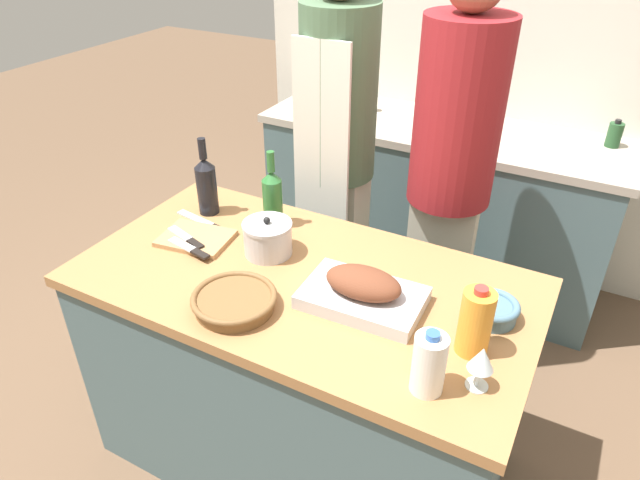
{
  "coord_description": "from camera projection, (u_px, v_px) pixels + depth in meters",
  "views": [
    {
      "loc": [
        0.78,
        -1.31,
        1.98
      ],
      "look_at": [
        0.0,
        0.12,
        0.96
      ],
      "focal_mm": 32.0,
      "sensor_mm": 36.0,
      "label": 1
    }
  ],
  "objects": [
    {
      "name": "ground_plane",
      "position": [
        306.0,
        450.0,
        2.35
      ],
      "size": [
        12.0,
        12.0,
        0.0
      ],
      "primitive_type": "plane",
      "color": "brown"
    },
    {
      "name": "kitchen_island",
      "position": [
        305.0,
        373.0,
        2.11
      ],
      "size": [
        1.52,
        0.81,
        0.88
      ],
      "color": "#4C666B",
      "rests_on": "ground_plane"
    },
    {
      "name": "back_counter",
      "position": [
        433.0,
        204.0,
        3.18
      ],
      "size": [
        1.89,
        0.6,
        0.91
      ],
      "color": "#4C666B",
      "rests_on": "ground_plane"
    },
    {
      "name": "back_wall",
      "position": [
        471.0,
        40.0,
        3.0
      ],
      "size": [
        2.39,
        0.1,
        2.55
      ],
      "color": "silver",
      "rests_on": "ground_plane"
    },
    {
      "name": "roasting_pan",
      "position": [
        363.0,
        291.0,
        1.74
      ],
      "size": [
        0.38,
        0.25,
        0.12
      ],
      "color": "#BCBCC1",
      "rests_on": "kitchen_island"
    },
    {
      "name": "wicker_basket",
      "position": [
        234.0,
        301.0,
        1.73
      ],
      "size": [
        0.26,
        0.26,
        0.05
      ],
      "color": "brown",
      "rests_on": "kitchen_island"
    },
    {
      "name": "cutting_board",
      "position": [
        196.0,
        238.0,
        2.07
      ],
      "size": [
        0.27,
        0.22,
        0.02
      ],
      "color": "#AD7F51",
      "rests_on": "kitchen_island"
    },
    {
      "name": "stock_pot",
      "position": [
        268.0,
        238.0,
        1.97
      ],
      "size": [
        0.17,
        0.17,
        0.14
      ],
      "color": "#B7B7BC",
      "rests_on": "kitchen_island"
    },
    {
      "name": "mixing_bowl",
      "position": [
        492.0,
        309.0,
        1.69
      ],
      "size": [
        0.16,
        0.16,
        0.06
      ],
      "color": "slate",
      "rests_on": "kitchen_island"
    },
    {
      "name": "juice_jug",
      "position": [
        475.0,
        322.0,
        1.54
      ],
      "size": [
        0.09,
        0.09,
        0.22
      ],
      "color": "orange",
      "rests_on": "kitchen_island"
    },
    {
      "name": "milk_jug",
      "position": [
        429.0,
        364.0,
        1.42
      ],
      "size": [
        0.09,
        0.09,
        0.19
      ],
      "color": "white",
      "rests_on": "kitchen_island"
    },
    {
      "name": "wine_bottle_green",
      "position": [
        206.0,
        184.0,
        2.19
      ],
      "size": [
        0.08,
        0.08,
        0.31
      ],
      "color": "black",
      "rests_on": "kitchen_island"
    },
    {
      "name": "wine_bottle_dark",
      "position": [
        272.0,
        197.0,
        2.11
      ],
      "size": [
        0.07,
        0.07,
        0.3
      ],
      "color": "#28662D",
      "rests_on": "kitchen_island"
    },
    {
      "name": "wine_glass_left",
      "position": [
        482.0,
        360.0,
        1.43
      ],
      "size": [
        0.07,
        0.07,
        0.13
      ],
      "color": "silver",
      "rests_on": "kitchen_island"
    },
    {
      "name": "knife_chef",
      "position": [
        207.0,
        224.0,
        2.17
      ],
      "size": [
        0.29,
        0.08,
        0.01
      ],
      "color": "#B7B7BC",
      "rests_on": "kitchen_island"
    },
    {
      "name": "knife_paring",
      "position": [
        187.0,
        238.0,
        2.05
      ],
      "size": [
        0.2,
        0.09,
        0.01
      ],
      "color": "#B7B7BC",
      "rests_on": "cutting_board"
    },
    {
      "name": "knife_bread",
      "position": [
        190.0,
        249.0,
        1.99
      ],
      "size": [
        0.2,
        0.06,
        0.01
      ],
      "color": "#B7B7BC",
      "rests_on": "cutting_board"
    },
    {
      "name": "stand_mixer",
      "position": [
        442.0,
        97.0,
        2.89
      ],
      "size": [
        0.18,
        0.14,
        0.36
      ],
      "color": "#333842",
      "rests_on": "back_counter"
    },
    {
      "name": "condiment_bottle_tall",
      "position": [
        364.0,
        94.0,
        3.09
      ],
      "size": [
        0.05,
        0.05,
        0.2
      ],
      "color": "#B28E2D",
      "rests_on": "back_counter"
    },
    {
      "name": "condiment_bottle_short",
      "position": [
        615.0,
        135.0,
        2.7
      ],
      "size": [
        0.07,
        0.07,
        0.13
      ],
      "color": "#234C28",
      "rests_on": "back_counter"
    },
    {
      "name": "person_cook_aproned",
      "position": [
        337.0,
        144.0,
        2.48
      ],
      "size": [
        0.33,
        0.33,
        1.81
      ],
      "rotation": [
        0.0,
        0.0,
        -0.0
      ],
      "color": "beige",
      "rests_on": "ground_plane"
    },
    {
      "name": "person_cook_guest",
      "position": [
        451.0,
        168.0,
        2.29
      ],
      "size": [
        0.34,
        0.34,
        1.8
      ],
      "rotation": [
        0.0,
        0.0,
        0.12
      ],
      "color": "beige",
      "rests_on": "ground_plane"
    }
  ]
}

